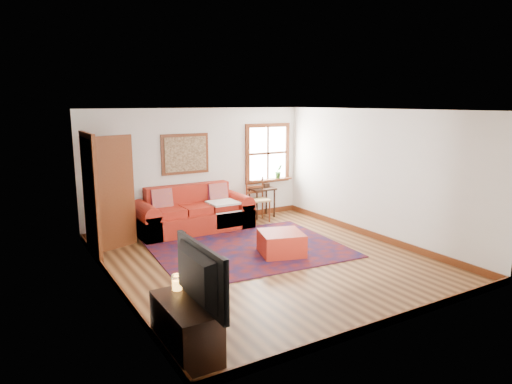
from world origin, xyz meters
TOP-DOWN VIEW (x-y plane):
  - ground at (0.00, 0.00)m, footprint 5.50×5.50m
  - room_envelope at (0.00, 0.02)m, footprint 5.04×5.54m
  - window at (1.78, 2.70)m, footprint 1.18×0.20m
  - doorway at (-2.21, 1.78)m, footprint 0.89×1.08m
  - framed_artwork at (-0.30, 2.71)m, footprint 1.05×0.07m
  - persian_rug at (0.04, 0.62)m, footprint 3.49×2.88m
  - red_leather_sofa at (-0.33, 2.29)m, footprint 2.36×0.97m
  - red_ottoman at (0.37, 0.07)m, footprint 0.89×0.89m
  - side_table at (1.48, 2.53)m, footprint 0.57×0.43m
  - ladder_back_chair at (1.21, 2.30)m, footprint 0.50×0.48m
  - media_cabinet at (-2.26, -2.03)m, footprint 0.45×1.01m
  - television at (-2.24, -2.16)m, footprint 0.15×1.15m
  - candle_hurricane at (-2.21, -1.68)m, footprint 0.12×0.12m

SIDE VIEW (x-z plane):
  - ground at x=0.00m, z-range 0.00..0.00m
  - persian_rug at x=0.04m, z-range 0.00..0.02m
  - red_ottoman at x=0.37m, z-range 0.00..0.41m
  - media_cabinet at x=-2.26m, z-range 0.00..0.55m
  - red_leather_sofa at x=-0.33m, z-range -0.16..0.77m
  - ladder_back_chair at x=1.21m, z-range 0.04..1.01m
  - side_table at x=1.48m, z-range 0.22..0.90m
  - candle_hurricane at x=-2.21m, z-range 0.55..0.73m
  - television at x=-2.24m, z-range 0.55..1.22m
  - doorway at x=-2.21m, z-range 0.00..2.14m
  - window at x=1.78m, z-range 0.62..2.00m
  - framed_artwork at x=-0.30m, z-range 1.13..1.98m
  - room_envelope at x=0.00m, z-range 0.39..2.91m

